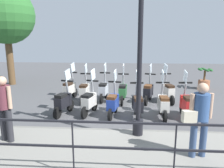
{
  "coord_description": "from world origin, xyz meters",
  "views": [
    {
      "loc": [
        -7.68,
        -0.04,
        2.64
      ],
      "look_at": [
        0.2,
        0.5,
        0.9
      ],
      "focal_mm": 35.0,
      "sensor_mm": 36.0,
      "label": 1
    }
  ],
  "objects_px": {
    "scooter_far_2": "(123,91)",
    "scooter_near_4": "(89,101)",
    "lamp_post_near": "(140,54)",
    "scooter_near_5": "(64,101)",
    "scooter_near_1": "(163,104)",
    "scooter_far_3": "(104,89)",
    "scooter_far_1": "(148,91)",
    "scooter_far_4": "(85,91)",
    "tree_large": "(6,16)",
    "potted_palm": "(204,80)",
    "scooter_far_5": "(70,89)",
    "scooter_near_3": "(113,103)",
    "scooter_near_2": "(137,104)",
    "pedestrian_with_bag": "(200,115)",
    "scooter_far_0": "(168,91)",
    "pedestrian_distant": "(4,104)",
    "scooter_near_0": "(187,104)"
  },
  "relations": [
    {
      "from": "scooter_near_1",
      "to": "scooter_far_1",
      "type": "bearing_deg",
      "value": 10.13
    },
    {
      "from": "scooter_far_1",
      "to": "scooter_far_3",
      "type": "bearing_deg",
      "value": 100.97
    },
    {
      "from": "potted_palm",
      "to": "scooter_far_5",
      "type": "xyz_separation_m",
      "value": [
        -2.34,
        6.29,
        0.04
      ]
    },
    {
      "from": "tree_large",
      "to": "scooter_near_4",
      "type": "bearing_deg",
      "value": -130.96
    },
    {
      "from": "scooter_far_1",
      "to": "scooter_far_4",
      "type": "relative_size",
      "value": 1.0
    },
    {
      "from": "pedestrian_distant",
      "to": "tree_large",
      "type": "xyz_separation_m",
      "value": [
        6.78,
        3.51,
        2.6
      ]
    },
    {
      "from": "scooter_near_1",
      "to": "scooter_far_3",
      "type": "distance_m",
      "value": 2.82
    },
    {
      "from": "scooter_far_2",
      "to": "scooter_far_0",
      "type": "bearing_deg",
      "value": -81.19
    },
    {
      "from": "pedestrian_with_bag",
      "to": "scooter_near_5",
      "type": "relative_size",
      "value": 1.03
    },
    {
      "from": "scooter_far_5",
      "to": "scooter_near_4",
      "type": "bearing_deg",
      "value": -133.15
    },
    {
      "from": "scooter_far_2",
      "to": "scooter_near_4",
      "type": "bearing_deg",
      "value": 145.57
    },
    {
      "from": "lamp_post_near",
      "to": "scooter_near_1",
      "type": "distance_m",
      "value": 2.53
    },
    {
      "from": "scooter_near_1",
      "to": "scooter_far_2",
      "type": "distance_m",
      "value": 2.08
    },
    {
      "from": "scooter_near_0",
      "to": "scooter_far_5",
      "type": "relative_size",
      "value": 1.0
    },
    {
      "from": "lamp_post_near",
      "to": "scooter_far_1",
      "type": "relative_size",
      "value": 3.0
    },
    {
      "from": "pedestrian_with_bag",
      "to": "scooter_near_1",
      "type": "xyz_separation_m",
      "value": [
        2.59,
        0.29,
        -0.6
      ]
    },
    {
      "from": "lamp_post_near",
      "to": "scooter_near_2",
      "type": "bearing_deg",
      "value": -2.07
    },
    {
      "from": "pedestrian_with_bag",
      "to": "tree_large",
      "type": "height_order",
      "value": "tree_large"
    },
    {
      "from": "scooter_near_3",
      "to": "scooter_far_3",
      "type": "distance_m",
      "value": 1.88
    },
    {
      "from": "pedestrian_with_bag",
      "to": "scooter_far_2",
      "type": "xyz_separation_m",
      "value": [
        4.17,
        1.64,
        -0.6
      ]
    },
    {
      "from": "scooter_far_2",
      "to": "scooter_far_1",
      "type": "bearing_deg",
      "value": -82.17
    },
    {
      "from": "tree_large",
      "to": "scooter_near_5",
      "type": "relative_size",
      "value": 3.38
    },
    {
      "from": "scooter_far_2",
      "to": "scooter_far_4",
      "type": "xyz_separation_m",
      "value": [
        -0.02,
        1.55,
        0.0
      ]
    },
    {
      "from": "scooter_near_2",
      "to": "scooter_near_4",
      "type": "height_order",
      "value": "same"
    },
    {
      "from": "tree_large",
      "to": "scooter_far_4",
      "type": "height_order",
      "value": "tree_large"
    },
    {
      "from": "scooter_near_2",
      "to": "scooter_near_4",
      "type": "bearing_deg",
      "value": 75.65
    },
    {
      "from": "scooter_near_1",
      "to": "scooter_far_0",
      "type": "bearing_deg",
      "value": -15.48
    },
    {
      "from": "scooter_near_0",
      "to": "scooter_far_3",
      "type": "relative_size",
      "value": 1.0
    },
    {
      "from": "scooter_far_0",
      "to": "scooter_far_4",
      "type": "relative_size",
      "value": 1.0
    },
    {
      "from": "tree_large",
      "to": "scooter_far_2",
      "type": "distance_m",
      "value": 7.62
    },
    {
      "from": "scooter_near_4",
      "to": "scooter_far_1",
      "type": "distance_m",
      "value": 2.61
    },
    {
      "from": "lamp_post_near",
      "to": "tree_large",
      "type": "bearing_deg",
      "value": 47.05
    },
    {
      "from": "scooter_near_3",
      "to": "pedestrian_distant",
      "type": "bearing_deg",
      "value": 141.1
    },
    {
      "from": "lamp_post_near",
      "to": "pedestrian_with_bag",
      "type": "bearing_deg",
      "value": -129.43
    },
    {
      "from": "lamp_post_near",
      "to": "scooter_far_5",
      "type": "height_order",
      "value": "lamp_post_near"
    },
    {
      "from": "scooter_near_0",
      "to": "scooter_near_5",
      "type": "height_order",
      "value": "same"
    },
    {
      "from": "scooter_near_4",
      "to": "scooter_far_5",
      "type": "xyz_separation_m",
      "value": [
        1.7,
        1.12,
        0.0
      ]
    },
    {
      "from": "lamp_post_near",
      "to": "scooter_near_5",
      "type": "height_order",
      "value": "lamp_post_near"
    },
    {
      "from": "pedestrian_distant",
      "to": "scooter_near_3",
      "type": "xyz_separation_m",
      "value": [
        2.2,
        -2.43,
        -0.6
      ]
    },
    {
      "from": "pedestrian_distant",
      "to": "potted_palm",
      "type": "xyz_separation_m",
      "value": [
        6.38,
        -6.78,
        -0.63
      ]
    },
    {
      "from": "lamp_post_near",
      "to": "scooter_far_4",
      "type": "bearing_deg",
      "value": 32.21
    },
    {
      "from": "lamp_post_near",
      "to": "scooter_near_1",
      "type": "bearing_deg",
      "value": -28.94
    },
    {
      "from": "scooter_near_1",
      "to": "scooter_far_3",
      "type": "xyz_separation_m",
      "value": [
        1.83,
        2.14,
        0.0
      ]
    },
    {
      "from": "scooter_far_5",
      "to": "scooter_far_1",
      "type": "bearing_deg",
      "value": -80.03
    },
    {
      "from": "scooter_far_3",
      "to": "scooter_near_5",
      "type": "bearing_deg",
      "value": 152.66
    },
    {
      "from": "pedestrian_distant",
      "to": "scooter_far_0",
      "type": "xyz_separation_m",
      "value": [
        3.94,
        -4.53,
        -0.6
      ]
    },
    {
      "from": "scooter_near_2",
      "to": "scooter_near_3",
      "type": "height_order",
      "value": "same"
    },
    {
      "from": "potted_palm",
      "to": "scooter_far_5",
      "type": "relative_size",
      "value": 0.69
    },
    {
      "from": "scooter_far_2",
      "to": "pedestrian_distant",
      "type": "bearing_deg",
      "value": 147.49
    },
    {
      "from": "pedestrian_with_bag",
      "to": "scooter_near_3",
      "type": "distance_m",
      "value": 3.3
    }
  ]
}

